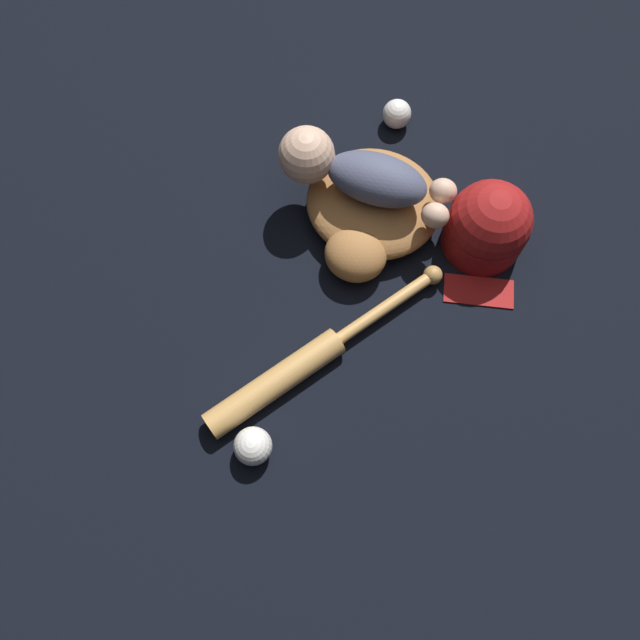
% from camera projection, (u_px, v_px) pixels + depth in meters
% --- Properties ---
extents(ground_plane, '(6.00, 6.00, 0.00)m').
position_uv_depth(ground_plane, '(373.00, 235.00, 1.36)').
color(ground_plane, black).
extents(baseball_glove, '(0.36, 0.38, 0.09)m').
position_uv_depth(baseball_glove, '(370.00, 211.00, 1.33)').
color(baseball_glove, '#A8703D').
rests_on(baseball_glove, ground).
extents(baby_figure, '(0.37, 0.22, 0.12)m').
position_uv_depth(baby_figure, '(353.00, 171.00, 1.26)').
color(baby_figure, '#4C516B').
rests_on(baby_figure, baseball_glove).
extents(baseball_bat, '(0.48, 0.36, 0.06)m').
position_uv_depth(baseball_bat, '(300.00, 366.00, 1.22)').
color(baseball_bat, tan).
rests_on(baseball_bat, ground).
extents(baseball, '(0.07, 0.07, 0.07)m').
position_uv_depth(baseball, '(253.00, 446.00, 1.16)').
color(baseball, white).
rests_on(baseball, ground).
extents(baseball_spare, '(0.07, 0.07, 0.07)m').
position_uv_depth(baseball_spare, '(397.00, 114.00, 1.44)').
color(baseball_spare, white).
rests_on(baseball_spare, ground).
extents(baseball_cap, '(0.18, 0.25, 0.17)m').
position_uv_depth(baseball_cap, '(488.00, 226.00, 1.29)').
color(baseball_cap, maroon).
rests_on(baseball_cap, ground).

